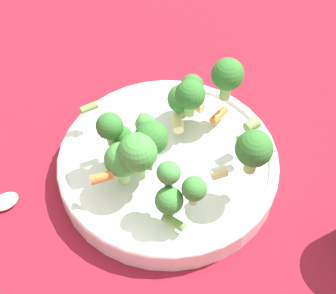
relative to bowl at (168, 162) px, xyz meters
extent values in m
plane|color=maroon|center=(0.00, 0.00, -0.02)|extent=(3.00, 3.00, 0.00)
cylinder|color=white|center=(0.00, 0.00, 0.00)|extent=(0.30, 0.30, 0.03)
torus|color=white|center=(0.00, 0.00, 0.01)|extent=(0.30, 0.30, 0.01)
cylinder|color=#8CB766|center=(-0.05, -0.06, 0.03)|extent=(0.01, 0.01, 0.02)
sphere|color=#3D8438|center=(-0.05, -0.06, 0.05)|extent=(0.04, 0.04, 0.04)
cylinder|color=#8CB766|center=(0.03, 0.01, 0.05)|extent=(0.01, 0.01, 0.02)
sphere|color=#33722D|center=(0.03, 0.01, 0.08)|extent=(0.04, 0.04, 0.04)
cylinder|color=#8CB766|center=(0.04, 0.09, 0.03)|extent=(0.01, 0.01, 0.01)
sphere|color=#3D8438|center=(0.04, 0.09, 0.05)|extent=(0.03, 0.03, 0.03)
cylinder|color=#8CB766|center=(0.07, -0.02, 0.06)|extent=(0.01, 0.01, 0.02)
sphere|color=#33722D|center=(0.07, -0.02, 0.09)|extent=(0.03, 0.03, 0.03)
cylinder|color=#8CB766|center=(0.05, 0.02, 0.05)|extent=(0.02, 0.02, 0.02)
sphere|color=#479342|center=(0.05, 0.02, 0.08)|extent=(0.05, 0.05, 0.05)
cylinder|color=#8CB766|center=(0.01, 0.09, 0.05)|extent=(0.01, 0.01, 0.02)
sphere|color=#3D8438|center=(0.01, 0.09, 0.07)|extent=(0.03, 0.03, 0.03)
cylinder|color=#8CB766|center=(-0.05, -0.03, 0.06)|extent=(0.01, 0.01, 0.02)
sphere|color=#33722D|center=(-0.05, -0.03, 0.08)|extent=(0.04, 0.04, 0.04)
cylinder|color=#8CB766|center=(0.07, 0.01, 0.03)|extent=(0.02, 0.02, 0.02)
sphere|color=#479342|center=(0.07, 0.01, 0.06)|extent=(0.04, 0.04, 0.04)
cylinder|color=#8CB766|center=(0.05, -0.02, 0.04)|extent=(0.01, 0.01, 0.01)
sphere|color=#33722D|center=(0.05, -0.02, 0.06)|extent=(0.03, 0.03, 0.03)
cylinder|color=#8CB766|center=(0.03, 0.07, 0.06)|extent=(0.01, 0.01, 0.01)
sphere|color=#479342|center=(0.03, 0.07, 0.08)|extent=(0.03, 0.03, 0.03)
cylinder|color=#8CB766|center=(-0.10, -0.03, 0.06)|extent=(0.02, 0.02, 0.02)
sphere|color=#33722D|center=(-0.10, -0.03, 0.09)|extent=(0.04, 0.04, 0.04)
cylinder|color=#8CB766|center=(-0.07, 0.09, 0.06)|extent=(0.02, 0.02, 0.02)
sphere|color=#33722D|center=(-0.07, 0.09, 0.09)|extent=(0.04, 0.04, 0.04)
cylinder|color=#8CB766|center=(-0.07, -0.06, 0.04)|extent=(0.01, 0.01, 0.02)
sphere|color=#33722D|center=(-0.07, -0.06, 0.06)|extent=(0.03, 0.03, 0.03)
cylinder|color=#8CB766|center=(0.01, -0.04, 0.03)|extent=(0.01, 0.01, 0.01)
sphere|color=#479342|center=(0.01, -0.04, 0.04)|extent=(0.03, 0.03, 0.03)
cylinder|color=beige|center=(-0.03, 0.08, 0.06)|extent=(0.02, 0.01, 0.01)
cylinder|color=#729E4C|center=(-0.09, 0.05, 0.06)|extent=(0.03, 0.02, 0.01)
cylinder|color=#729E4C|center=(-0.10, 0.03, 0.06)|extent=(0.02, 0.02, 0.01)
cylinder|color=#729E4C|center=(0.07, -0.09, 0.05)|extent=(0.02, 0.01, 0.01)
cylinder|color=#729E4C|center=(0.05, 0.03, 0.06)|extent=(0.03, 0.03, 0.01)
cylinder|color=beige|center=(-0.05, -0.03, 0.06)|extent=(0.03, 0.03, 0.01)
cylinder|color=orange|center=(-0.09, -0.03, 0.03)|extent=(0.03, 0.02, 0.01)
cylinder|color=orange|center=(0.10, 0.02, 0.05)|extent=(0.03, 0.02, 0.01)
cylinder|color=#729E4C|center=(0.04, 0.10, 0.02)|extent=(0.02, 0.03, 0.01)
cylinder|color=beige|center=(0.07, -0.04, 0.06)|extent=(0.02, 0.01, 0.01)
cylinder|color=beige|center=(-0.03, -0.03, 0.03)|extent=(0.02, 0.03, 0.01)
cylinder|color=#729E4C|center=(0.01, -0.05, 0.04)|extent=(0.01, 0.03, 0.01)
ellipsoid|color=silver|center=(0.22, -0.04, -0.01)|extent=(0.04, 0.03, 0.01)
camera|label=1|loc=(0.16, 0.35, 0.50)|focal=50.00mm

